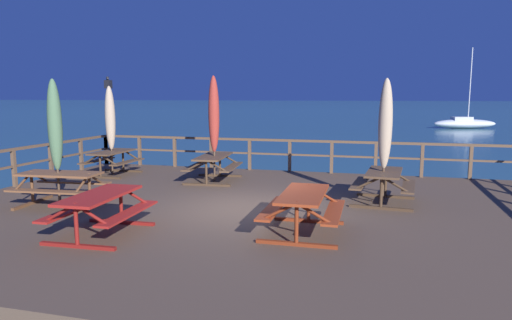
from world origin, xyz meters
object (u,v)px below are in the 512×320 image
Objects in this scene: picnic_table_front_left at (112,158)px; patio_umbrella_short_back at (214,115)px; picnic_table_front_right at (213,162)px; patio_umbrella_tall_back_left at (385,124)px; picnic_table_mid_left at (384,180)px; patio_umbrella_tall_mid_left at (110,119)px; picnic_table_mid_right at (60,182)px; lamp_post_hooked at (109,108)px; sailboat_distant at (464,123)px; picnic_table_back_left at (100,205)px; patio_umbrella_tall_back_right at (55,126)px; picnic_table_mid_centre at (303,204)px.

patio_umbrella_short_back is (3.58, -0.22, 1.43)m from picnic_table_front_left.
patio_umbrella_tall_back_left is (4.86, -1.64, 1.31)m from picnic_table_front_right.
patio_umbrella_tall_mid_left reaches higher than picnic_table_mid_left.
picnic_table_mid_right is at bearing -163.60° from picnic_table_mid_left.
lamp_post_hooked is 38.07m from sailboat_distant.
patio_umbrella_short_back is (0.20, 5.50, 1.42)m from picnic_table_back_left.
lamp_post_hooked is (-9.31, 3.17, 1.56)m from picnic_table_mid_left.
patio_umbrella_tall_back_right is at bearing -163.74° from patio_umbrella_tall_back_left.
picnic_table_mid_centre is 0.60× the size of patio_umbrella_short_back.
patio_umbrella_tall_back_right reaches higher than picnic_table_mid_right.
lamp_post_hooked is at bearing 160.97° from picnic_table_front_right.
picnic_table_mid_centre is 5.75m from patio_umbrella_short_back.
patio_umbrella_tall_back_left is 0.92× the size of lamp_post_hooked.
picnic_table_back_left is at bearing -163.61° from picnic_table_mid_centre.
patio_umbrella_tall_back_left reaches higher than picnic_table_mid_right.
patio_umbrella_tall_back_left is at bearing 16.41° from picnic_table_mid_right.
sailboat_distant is at bearing 69.81° from patio_umbrella_short_back.
patio_umbrella_short_back reaches higher than patio_umbrella_tall_mid_left.
picnic_table_front_right is 1.09× the size of picnic_table_mid_centre.
picnic_table_front_right is at bearing -2.79° from picnic_table_front_left.
picnic_table_mid_right is at bearing -122.30° from picnic_table_front_right.
patio_umbrella_tall_back_left is 9.82m from lamp_post_hooked.
patio_umbrella_tall_back_right is at bearing -123.74° from patio_umbrella_short_back.
patio_umbrella_tall_back_right is at bearing -74.13° from patio_umbrella_tall_mid_left.
lamp_post_hooked is at bearing 121.18° from picnic_table_back_left.
picnic_table_mid_left is 6.37m from picnic_table_back_left.
lamp_post_hooked is (-0.90, 1.36, 1.56)m from picnic_table_front_left.
picnic_table_back_left is at bearing -38.29° from picnic_table_mid_right.
patio_umbrella_short_back is at bearing 56.26° from patio_umbrella_tall_back_right.
picnic_table_front_right is 37.62m from sailboat_distant.
picnic_table_mid_right is 4.68m from patio_umbrella_short_back.
picnic_table_mid_right is 1.16× the size of picnic_table_front_left.
lamp_post_hooked reaches higher than patio_umbrella_short_back.
picnic_table_mid_right is 5.90m from lamp_post_hooked.
picnic_table_mid_left is 0.56× the size of lamp_post_hooked.
picnic_table_mid_left is at bearing -12.15° from picnic_table_front_left.
patio_umbrella_tall_back_left is 1.03× the size of patio_umbrella_tall_mid_left.
patio_umbrella_tall_back_right reaches higher than picnic_table_front_right.
sailboat_distant is (15.48, 39.05, -1.95)m from patio_umbrella_tall_back_right.
patio_umbrella_tall_mid_left is 1.57m from lamp_post_hooked.
patio_umbrella_tall_back_right is 42.05m from sailboat_distant.
picnic_table_mid_centre is 0.65× the size of patio_umbrella_tall_mid_left.
picnic_table_mid_centre is 3.46m from patio_umbrella_tall_back_left.
patio_umbrella_tall_back_right is at bearing 142.23° from picnic_table_back_left.
picnic_table_front_right is at bearing -110.29° from sailboat_distant.
patio_umbrella_tall_back_left is at bearing -18.35° from patio_umbrella_short_back.
patio_umbrella_short_back reaches higher than picnic_table_mid_centre.
patio_umbrella_tall_back_left reaches higher than picnic_table_mid_left.
patio_umbrella_tall_back_left is 5.07m from patio_umbrella_short_back.
patio_umbrella_tall_mid_left is (-8.46, 1.89, 1.26)m from picnic_table_mid_left.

